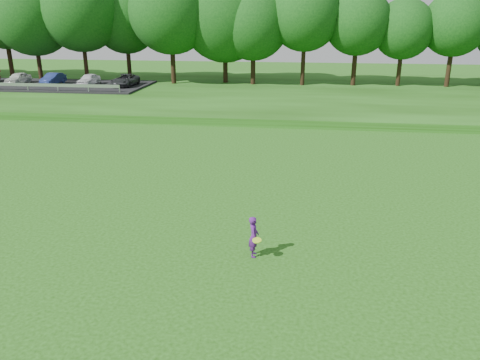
# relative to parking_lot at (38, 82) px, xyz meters

# --- Properties ---
(ground) EXTENTS (140.00, 140.00, 0.00)m
(ground) POSITION_rel_parking_lot_xyz_m (23.61, -32.82, -1.06)
(ground) COLOR #1B430C
(ground) RESTS_ON ground
(berm) EXTENTS (130.00, 30.00, 0.60)m
(berm) POSITION_rel_parking_lot_xyz_m (23.61, 1.18, -0.76)
(berm) COLOR #1B430C
(berm) RESTS_ON ground
(walking_path) EXTENTS (130.00, 1.60, 0.04)m
(walking_path) POSITION_rel_parking_lot_xyz_m (23.61, -12.82, -1.04)
(walking_path) COLOR gray
(walking_path) RESTS_ON ground
(treeline) EXTENTS (104.00, 7.00, 15.00)m
(treeline) POSITION_rel_parking_lot_xyz_m (23.61, 5.18, 7.04)
(treeline) COLOR #0D3B0F
(treeline) RESTS_ON berm
(parking_lot) EXTENTS (24.00, 9.00, 1.38)m
(parking_lot) POSITION_rel_parking_lot_xyz_m (0.00, 0.00, 0.00)
(parking_lot) COLOR black
(parking_lot) RESTS_ON berm
(woman) EXTENTS (0.50, 0.76, 1.44)m
(woman) POSITION_rel_parking_lot_xyz_m (26.65, -33.15, -0.34)
(woman) COLOR #511972
(woman) RESTS_ON ground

